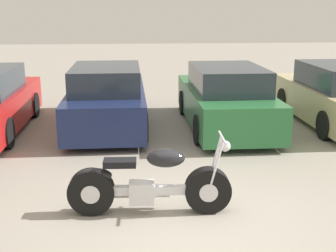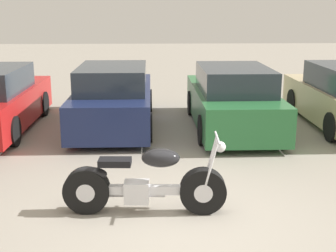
{
  "view_description": "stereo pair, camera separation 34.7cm",
  "coord_description": "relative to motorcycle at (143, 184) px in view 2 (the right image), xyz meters",
  "views": [
    {
      "loc": [
        -0.78,
        -5.69,
        2.79
      ],
      "look_at": [
        -0.16,
        1.78,
        0.85
      ],
      "focal_mm": 50.0,
      "sensor_mm": 36.0,
      "label": 1
    },
    {
      "loc": [
        -0.44,
        -5.71,
        2.79
      ],
      "look_at": [
        -0.16,
        1.78,
        0.85
      ],
      "focal_mm": 50.0,
      "sensor_mm": 36.0,
      "label": 2
    }
  ],
  "objects": [
    {
      "name": "ground_plane",
      "position": [
        0.56,
        -0.3,
        -0.41
      ],
      "size": [
        60.0,
        60.0,
        0.0
      ],
      "primitive_type": "plane",
      "color": "gray"
    },
    {
      "name": "parked_car_green",
      "position": [
        1.99,
        4.53,
        0.26
      ],
      "size": [
        1.79,
        4.46,
        1.46
      ],
      "color": "#286B38",
      "rests_on": "ground_plane"
    },
    {
      "name": "parked_car_navy",
      "position": [
        -0.75,
        4.8,
        0.26
      ],
      "size": [
        1.79,
        4.46,
        1.46
      ],
      "color": "#19234C",
      "rests_on": "ground_plane"
    },
    {
      "name": "motorcycle",
      "position": [
        0.0,
        0.0,
        0.0
      ],
      "size": [
        2.24,
        0.62,
        1.09
      ],
      "color": "black",
      "rests_on": "ground_plane"
    }
  ]
}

